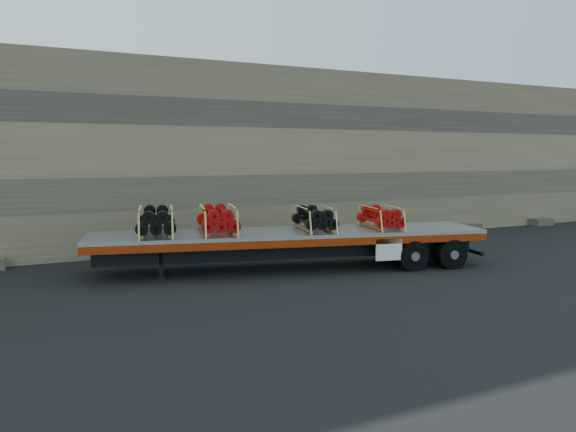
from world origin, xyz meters
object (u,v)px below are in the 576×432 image
bundle_front (156,222)px  bundle_midfront (218,220)px  trailer (290,250)px  bundle_midrear (314,219)px  bundle_rear (381,218)px

bundle_front → bundle_midfront: (1.75, -0.44, 0.00)m
trailer → bundle_midrear: size_ratio=6.18×
bundle_front → bundle_midrear: bearing=0.0°
bundle_midfront → bundle_midrear: bearing=-0.0°
bundle_front → bundle_rear: 7.04m
trailer → bundle_midfront: (-2.18, 0.54, 1.00)m
bundle_midfront → bundle_front: bearing=-180.0°
bundle_midfront → bundle_midrear: (2.93, -0.73, -0.04)m
bundle_midfront → bundle_rear: bundle_midfront is taller
trailer → bundle_rear: 3.14m
bundle_rear → bundle_midfront: bearing=180.0°
bundle_midfront → bundle_rear: bearing=-0.0°
trailer → bundle_midfront: 2.46m
bundle_front → trailer: bearing=0.0°
bundle_midrear → bundle_rear: bundle_midrear is taller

